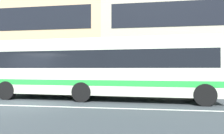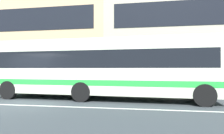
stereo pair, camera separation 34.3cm
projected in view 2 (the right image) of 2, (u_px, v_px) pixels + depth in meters
The scene contains 5 objects.
ground_plane at pixel (13, 105), 9.20m from camera, with size 160.00×160.00×0.00m, color #393F43.
lane_centre_line at pixel (13, 105), 9.20m from camera, with size 60.00×0.16×0.01m, color silver.
hedge_row_far at pixel (56, 83), 15.66m from camera, with size 16.46×1.10×1.15m, color #2A682D.
apartment_block_left at pixel (26, 38), 27.21m from camera, with size 24.13×11.89×11.76m.
transit_bus at pixel (102, 67), 11.07m from camera, with size 12.18×3.17×3.25m.
Camera 2 is at (6.07, -8.30, 1.64)m, focal length 32.07 mm.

